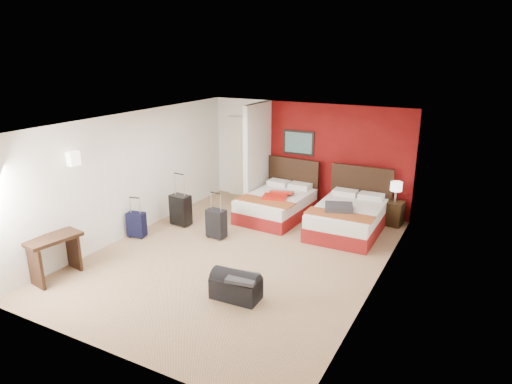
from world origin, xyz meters
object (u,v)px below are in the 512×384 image
Objects in this scene: nightstand at (394,213)px; desk at (55,257)px; bed_left at (276,206)px; suitcase_black at (181,211)px; suitcase_charcoal at (216,225)px; duffel_bag at (236,287)px; red_suitcase_open at (278,195)px; table_lamp at (396,192)px; bed_right at (347,220)px; suitcase_navy at (137,226)px.

desk reaches higher than nightstand.
bed_left is 2.14m from suitcase_black.
desk is at bearing -125.55° from nightstand.
suitcase_charcoal reaches higher than duffel_bag.
suitcase_charcoal is 2.41m from duffel_bag.
red_suitcase_open is at bearing -153.05° from nightstand.
table_lamp is 6.80m from desk.
desk reaches higher than suitcase_charcoal.
table_lamp is 0.59× the size of duffel_bag.
bed_left is 2.41× the size of duffel_bag.
suitcase_charcoal reaches higher than nightstand.
suitcase_black is (-1.63, -1.38, 0.05)m from bed_left.
nightstand is 0.49m from table_lamp.
suitcase_black is 2.93m from desk.
suitcase_charcoal is 0.76× the size of duffel_bag.
table_lamp is 4.66m from suitcase_black.
bed_right is at bearing 57.98° from desk.
bed_left is at bearing -161.66° from table_lamp.
bed_left is 4.08× the size of table_lamp.
nightstand is 0.60× the size of desk.
bed_left is 3.17× the size of suitcase_charcoal.
bed_right is 4.25× the size of table_lamp.
table_lamp is (2.35, 0.91, 0.17)m from red_suitcase_open.
nightstand is 0.93× the size of suitcase_charcoal.
suitcase_navy is at bearing -106.25° from suitcase_black.
red_suitcase_open is at bearing 179.24° from bed_right.
bed_right is at bearing 26.78° from suitcase_black.
nightstand is at bearing 23.12° from suitcase_navy.
bed_right is 3.79× the size of suitcase_navy.
red_suitcase_open is 0.94× the size of duffel_bag.
duffel_bag is (1.54, -1.85, -0.09)m from suitcase_charcoal.
desk is (-2.03, -4.29, 0.10)m from bed_left.
bed_left is 4.74m from desk.
suitcase_navy is (-3.71, -2.25, -0.03)m from bed_right.
bed_left is at bearing 74.88° from suitcase_charcoal.
duffel_bag is at bearing 24.99° from desk.
duffel_bag is (-1.48, -4.27, -0.08)m from nightstand.
duffel_bag is at bearing -32.50° from suitcase_navy.
nightstand is at bearing 21.71° from bed_left.
suitcase_black is 0.74× the size of desk.
suitcase_charcoal is 3.05m from desk.
suitcase_black reaches higher than duffel_bag.
bed_left is at bearing 120.77° from red_suitcase_open.
bed_right is 3.56m from suitcase_black.
nightstand is 3.87m from suitcase_charcoal.
desk is (-0.01, -1.94, 0.12)m from suitcase_navy.
table_lamp is 4.56m from duffel_bag.
nightstand reaches higher than suitcase_navy.
desk reaches higher than red_suitcase_open.
bed_right is at bearing 19.12° from suitcase_navy.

